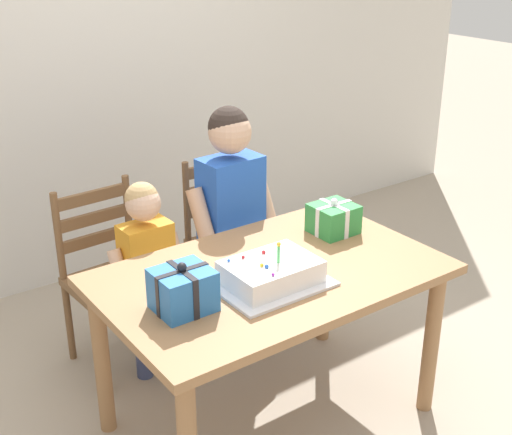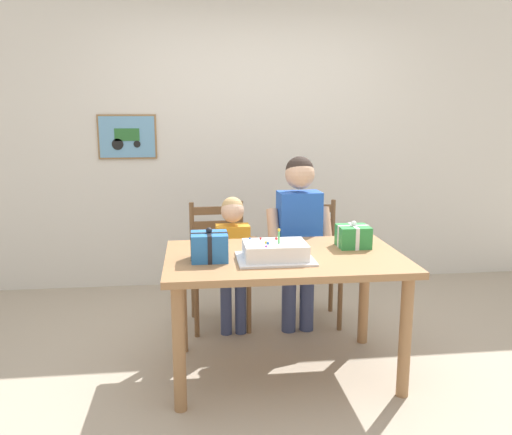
% 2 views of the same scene
% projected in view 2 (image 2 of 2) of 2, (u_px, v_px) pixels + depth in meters
% --- Properties ---
extents(ground_plane, '(20.00, 20.00, 0.00)m').
position_uv_depth(ground_plane, '(283.00, 371.00, 3.32)').
color(ground_plane, tan).
extents(back_wall, '(6.40, 0.11, 2.60)m').
position_uv_depth(back_wall, '(250.00, 144.00, 4.86)').
color(back_wall, silver).
rests_on(back_wall, ground).
extents(dining_table, '(1.42, 0.89, 0.76)m').
position_uv_depth(dining_table, '(284.00, 271.00, 3.19)').
color(dining_table, '#9E7047').
rests_on(dining_table, ground).
extents(birthday_cake, '(0.44, 0.34, 0.19)m').
position_uv_depth(birthday_cake, '(275.00, 252.00, 3.06)').
color(birthday_cake, silver).
rests_on(birthday_cake, dining_table).
extents(gift_box_red_large, '(0.21, 0.19, 0.20)m').
position_uv_depth(gift_box_red_large, '(209.00, 247.00, 3.04)').
color(gift_box_red_large, '#286BB7').
rests_on(gift_box_red_large, dining_table).
extents(gift_box_beside_cake, '(0.20, 0.19, 0.17)m').
position_uv_depth(gift_box_beside_cake, '(353.00, 236.00, 3.34)').
color(gift_box_beside_cake, '#2D8E42').
rests_on(gift_box_beside_cake, dining_table).
extents(chair_left, '(0.44, 0.44, 0.92)m').
position_uv_depth(chair_left, '(219.00, 264.00, 3.99)').
color(chair_left, brown).
rests_on(chair_left, ground).
extents(chair_right, '(0.45, 0.45, 0.92)m').
position_uv_depth(chair_right, '(311.00, 261.00, 4.08)').
color(chair_right, brown).
rests_on(chair_right, ground).
extents(child_older, '(0.47, 0.27, 1.29)m').
position_uv_depth(child_older, '(299.00, 227.00, 3.78)').
color(child_older, '#38426B').
rests_on(child_older, ground).
extents(child_younger, '(0.37, 0.21, 1.01)m').
position_uv_depth(child_younger, '(233.00, 252.00, 3.76)').
color(child_younger, '#38426B').
rests_on(child_younger, ground).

